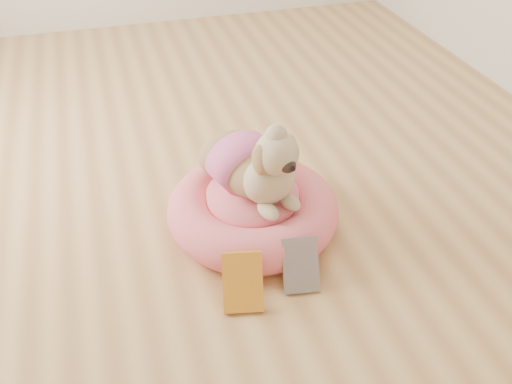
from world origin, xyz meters
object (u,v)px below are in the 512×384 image
object	(u,v)px
book_yellow	(243,282)
book_white	(301,265)
dog	(254,151)
pet_bed	(253,210)

from	to	relation	value
book_yellow	book_white	size ratio (longest dim) A/B	1.05
dog	book_white	xyz separation A→B (m)	(0.07, -0.39, -0.29)
book_yellow	pet_bed	bearing A→B (deg)	81.18
pet_bed	dog	world-z (taller)	dog
pet_bed	dog	distance (m)	0.30
pet_bed	book_white	xyz separation A→B (m)	(0.08, -0.38, 0.00)
pet_bed	book_yellow	world-z (taller)	book_yellow
pet_bed	dog	size ratio (longest dim) A/B	1.38
dog	book_white	bearing A→B (deg)	-97.35
pet_bed	book_yellow	bearing A→B (deg)	-110.93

